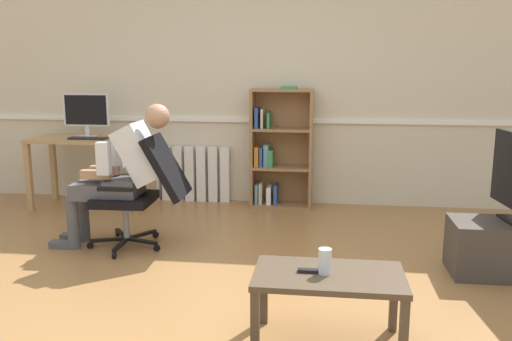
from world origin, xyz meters
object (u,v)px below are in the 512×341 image
at_px(computer_mouse, 116,138).
at_px(person_seated, 121,171).
at_px(bookshelf, 278,151).
at_px(radiator, 190,174).
at_px(imac_monitor, 86,112).
at_px(keyboard, 88,138).
at_px(office_chair, 144,187).
at_px(coffee_table, 329,283).
at_px(drinking_glass, 325,261).
at_px(spare_remote, 312,271).
at_px(computer_desk, 91,148).

bearing_deg(computer_mouse, person_seated, -66.46).
distance_m(bookshelf, radiator, 1.05).
xyz_separation_m(imac_monitor, keyboard, (0.10, -0.22, -0.25)).
bearing_deg(keyboard, office_chair, -48.07).
bearing_deg(coffee_table, drinking_glass, -160.49).
bearing_deg(coffee_table, spare_remote, -178.53).
distance_m(coffee_table, drinking_glass, 0.13).
height_order(computer_desk, coffee_table, computer_desk).
xyz_separation_m(person_seated, coffee_table, (1.70, -1.41, -0.29)).
xyz_separation_m(keyboard, radiator, (0.93, 0.53, -0.46)).
relative_size(radiator, office_chair, 0.95).
xyz_separation_m(imac_monitor, computer_mouse, (0.40, -0.20, -0.25)).
height_order(computer_desk, spare_remote, computer_desk).
distance_m(radiator, spare_remote, 3.34).
bearing_deg(drinking_glass, computer_desk, 133.44).
xyz_separation_m(office_chair, drinking_glass, (1.49, -1.42, -0.04)).
bearing_deg(coffee_table, person_seated, 140.30).
bearing_deg(spare_remote, computer_desk, -137.14).
relative_size(computer_mouse, coffee_table, 0.12).
bearing_deg(coffee_table, imac_monitor, 133.68).
distance_m(computer_desk, coffee_table, 3.64).
height_order(computer_mouse, radiator, computer_mouse).
height_order(imac_monitor, office_chair, imac_monitor).
height_order(bookshelf, coffee_table, bookshelf).
height_order(imac_monitor, drinking_glass, imac_monitor).
relative_size(keyboard, drinking_glass, 2.83).
height_order(keyboard, person_seated, person_seated).
distance_m(keyboard, computer_mouse, 0.30).
bearing_deg(spare_remote, keyboard, -136.06).
xyz_separation_m(keyboard, drinking_glass, (2.45, -2.49, -0.29)).
bearing_deg(coffee_table, office_chair, 136.96).
bearing_deg(imac_monitor, drinking_glass, -46.68).
height_order(drinking_glass, spare_remote, drinking_glass).
bearing_deg(keyboard, radiator, 29.57).
distance_m(computer_mouse, drinking_glass, 3.32).
bearing_deg(radiator, computer_desk, -158.21).
bearing_deg(computer_desk, radiator, 21.79).
distance_m(drinking_glass, spare_remote, 0.09).
bearing_deg(imac_monitor, computer_mouse, -26.15).
relative_size(computer_desk, computer_mouse, 12.36).
distance_m(person_seated, drinking_glass, 2.20).
bearing_deg(computer_desk, coffee_table, -46.19).
relative_size(bookshelf, spare_remote, 8.61).
relative_size(imac_monitor, person_seated, 0.42).
distance_m(radiator, drinking_glass, 3.38).
xyz_separation_m(computer_mouse, spare_remote, (2.08, -2.50, -0.35)).
distance_m(bookshelf, spare_remote, 2.96).
bearing_deg(radiator, bookshelf, -5.38).
bearing_deg(coffee_table, bookshelf, 100.44).
height_order(computer_mouse, coffee_table, computer_mouse).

